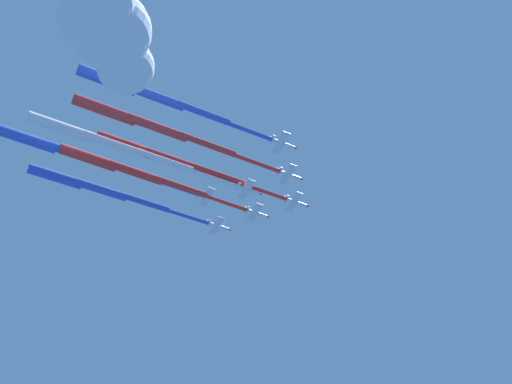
% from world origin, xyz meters
% --- Properties ---
extents(jet_lead, '(34.44, 73.23, 4.38)m').
position_xyz_m(jet_lead, '(14.25, -29.05, 194.90)').
color(jet_lead, silver).
extents(jet_port_inner, '(34.81, 72.09, 4.32)m').
position_xyz_m(jet_port_inner, '(7.33, -41.79, 194.71)').
color(jet_port_inner, silver).
extents(jet_starboard_inner, '(35.09, 74.64, 4.30)m').
position_xyz_m(jet_starboard_inner, '(29.40, -34.02, 194.68)').
color(jet_starboard_inner, silver).
extents(jet_port_mid, '(35.40, 75.36, 4.39)m').
position_xyz_m(jet_port_mid, '(22.42, -47.96, 193.10)').
color(jet_port_mid, silver).
extents(jet_starboard_mid, '(33.00, 70.03, 4.30)m').
position_xyz_m(jet_starboard_mid, '(-1.04, -53.92, 193.34)').
color(jet_starboard_mid, silver).
extents(jet_port_outer, '(31.69, 67.94, 4.36)m').
position_xyz_m(jet_port_outer, '(41.90, -33.69, 194.92)').
color(jet_port_outer, silver).
extents(jet_starboard_outer, '(34.80, 73.49, 4.36)m').
position_xyz_m(jet_starboard_outer, '(14.86, -60.21, 194.57)').
color(jet_starboard_outer, silver).
extents(cloud_puff, '(34.19, 23.87, 21.42)m').
position_xyz_m(cloud_puff, '(74.01, -42.38, 183.07)').
color(cloud_puff, white).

